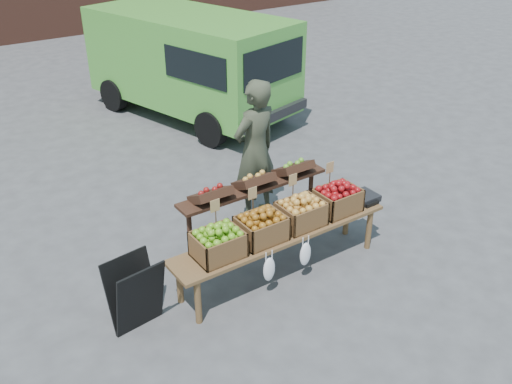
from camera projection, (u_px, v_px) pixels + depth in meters
ground at (309, 281)px, 6.51m from camera, size 80.00×80.00×0.00m
delivery_van at (191, 66)px, 10.70m from camera, size 2.99×4.64×1.92m
vendor at (255, 151)px, 7.35m from camera, size 0.76×0.57×1.91m
chalkboard_sign at (136, 295)px, 5.68m from camera, size 0.56×0.35×0.80m
back_table at (254, 206)px, 6.99m from camera, size 2.10×0.44×1.04m
display_bench at (281, 252)px, 6.52m from camera, size 2.70×0.56×0.57m
crate_golden_apples at (218, 245)px, 5.90m from camera, size 0.50×0.40×0.28m
crate_russet_pears at (261, 228)px, 6.18m from camera, size 0.50×0.40×0.28m
crate_red_apples at (301, 214)px, 6.45m from camera, size 0.50×0.40×0.28m
crate_green_apples at (337, 200)px, 6.73m from camera, size 0.50×0.40×0.28m
weighing_scale at (363, 197)px, 6.99m from camera, size 0.34×0.30×0.08m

